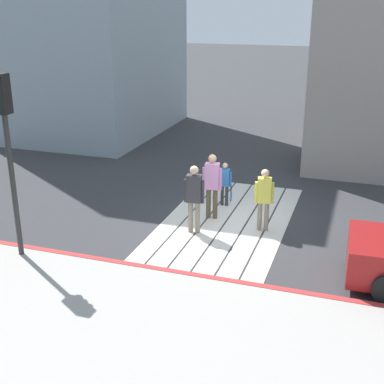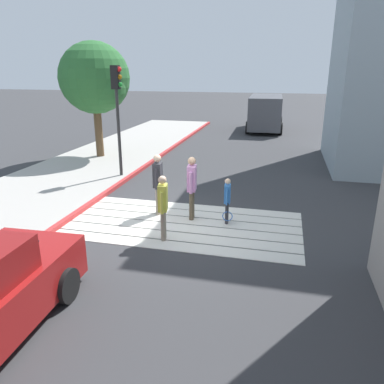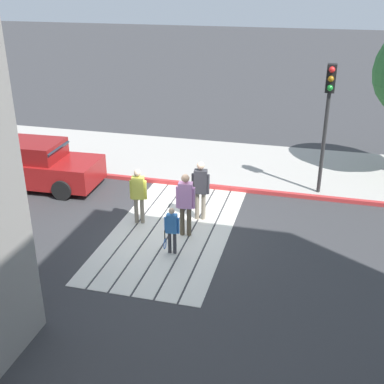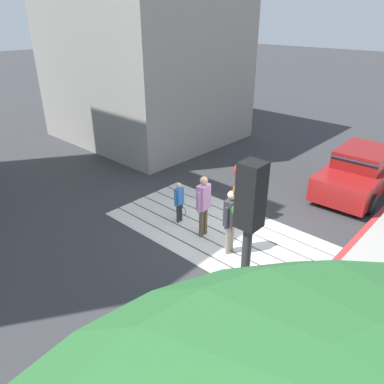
{
  "view_description": "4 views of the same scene",
  "coord_description": "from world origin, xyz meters",
  "px_view_note": "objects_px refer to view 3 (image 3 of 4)",
  "views": [
    {
      "loc": [
        -12.7,
        -3.32,
        5.64
      ],
      "look_at": [
        -0.74,
        0.72,
        1.03
      ],
      "focal_mm": 49.15,
      "sensor_mm": 36.0,
      "label": 1
    },
    {
      "loc": [
        2.51,
        -9.33,
        4.13
      ],
      "look_at": [
        0.1,
        0.56,
        0.78
      ],
      "focal_mm": 35.16,
      "sensor_mm": 36.0,
      "label": 2
    },
    {
      "loc": [
        11.68,
        3.66,
        6.63
      ],
      "look_at": [
        -0.48,
        0.47,
        1.06
      ],
      "focal_mm": 45.87,
      "sensor_mm": 36.0,
      "label": 3
    },
    {
      "loc": [
        -5.71,
        7.25,
        5.77
      ],
      "look_at": [
        0.54,
        0.46,
        1.24
      ],
      "focal_mm": 34.46,
      "sensor_mm": 36.0,
      "label": 4
    }
  ],
  "objects_px": {
    "pedestrian_adult_lead": "(200,187)",
    "pedestrian_child_with_racket": "(172,228)",
    "pedestrian_adult_side": "(138,192)",
    "car_parked_near_curb": "(36,165)",
    "traffic_light_corner": "(328,104)",
    "pedestrian_adult_trailing": "(186,201)"
  },
  "relations": [
    {
      "from": "pedestrian_adult_lead",
      "to": "pedestrian_child_with_racket",
      "type": "xyz_separation_m",
      "value": [
        2.08,
        -0.25,
        -0.32
      ]
    },
    {
      "from": "pedestrian_adult_side",
      "to": "pedestrian_child_with_racket",
      "type": "height_order",
      "value": "pedestrian_adult_side"
    },
    {
      "from": "car_parked_near_curb",
      "to": "pedestrian_adult_side",
      "type": "relative_size",
      "value": 2.61
    },
    {
      "from": "pedestrian_adult_lead",
      "to": "pedestrian_child_with_racket",
      "type": "height_order",
      "value": "pedestrian_adult_lead"
    },
    {
      "from": "traffic_light_corner",
      "to": "pedestrian_child_with_racket",
      "type": "relative_size",
      "value": 3.25
    },
    {
      "from": "pedestrian_adult_trailing",
      "to": "pedestrian_adult_side",
      "type": "relative_size",
      "value": 1.09
    },
    {
      "from": "pedestrian_adult_trailing",
      "to": "pedestrian_adult_side",
      "type": "height_order",
      "value": "pedestrian_adult_trailing"
    },
    {
      "from": "traffic_light_corner",
      "to": "pedestrian_child_with_racket",
      "type": "distance_m",
      "value": 6.36
    },
    {
      "from": "pedestrian_adult_trailing",
      "to": "pedestrian_child_with_racket",
      "type": "distance_m",
      "value": 1.08
    },
    {
      "from": "traffic_light_corner",
      "to": "pedestrian_adult_trailing",
      "type": "bearing_deg",
      "value": -43.31
    },
    {
      "from": "pedestrian_child_with_racket",
      "to": "pedestrian_adult_trailing",
      "type": "bearing_deg",
      "value": 175.08
    },
    {
      "from": "car_parked_near_curb",
      "to": "pedestrian_adult_lead",
      "type": "xyz_separation_m",
      "value": [
        1.07,
        6.02,
        0.32
      ]
    },
    {
      "from": "pedestrian_adult_side",
      "to": "pedestrian_child_with_racket",
      "type": "distance_m",
      "value": 1.99
    },
    {
      "from": "pedestrian_adult_trailing",
      "to": "pedestrian_adult_side",
      "type": "xyz_separation_m",
      "value": [
        -0.37,
        -1.49,
        -0.09
      ]
    },
    {
      "from": "traffic_light_corner",
      "to": "pedestrian_adult_lead",
      "type": "relative_size",
      "value": 2.35
    },
    {
      "from": "pedestrian_adult_side",
      "to": "pedestrian_child_with_racket",
      "type": "relative_size",
      "value": 1.28
    },
    {
      "from": "pedestrian_adult_lead",
      "to": "pedestrian_adult_side",
      "type": "relative_size",
      "value": 1.08
    },
    {
      "from": "pedestrian_adult_trailing",
      "to": "pedestrian_child_with_racket",
      "type": "xyz_separation_m",
      "value": [
        1.03,
        -0.09,
        -0.33
      ]
    },
    {
      "from": "traffic_light_corner",
      "to": "pedestrian_adult_lead",
      "type": "xyz_separation_m",
      "value": [
        2.65,
        -3.33,
        -1.99
      ]
    },
    {
      "from": "car_parked_near_curb",
      "to": "pedestrian_adult_lead",
      "type": "distance_m",
      "value": 6.12
    },
    {
      "from": "traffic_light_corner",
      "to": "pedestrian_child_with_racket",
      "type": "height_order",
      "value": "traffic_light_corner"
    },
    {
      "from": "traffic_light_corner",
      "to": "pedestrian_adult_trailing",
      "type": "distance_m",
      "value": 5.46
    }
  ]
}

